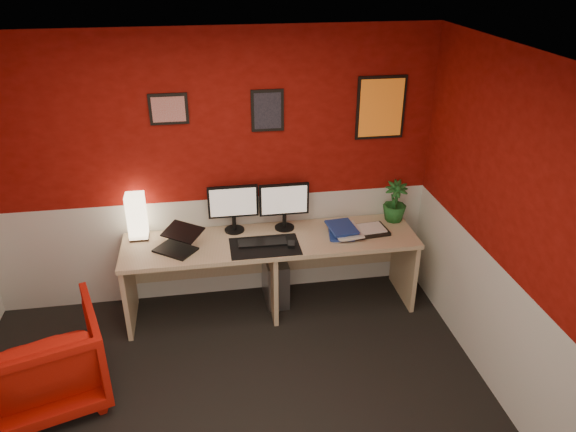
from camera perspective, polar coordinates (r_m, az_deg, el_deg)
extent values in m
cube|color=black|center=(4.15, -5.92, -21.44)|extent=(4.00, 3.50, 0.01)
cube|color=white|center=(2.84, -8.33, 14.68)|extent=(4.00, 3.50, 0.01)
cube|color=maroon|center=(4.88, -8.03, 4.42)|extent=(4.00, 0.01, 2.50)
cube|color=maroon|center=(3.91, 23.84, -3.72)|extent=(0.01, 3.50, 2.50)
cube|color=silver|center=(5.21, -7.51, -3.26)|extent=(4.00, 0.01, 1.00)
cube|color=silver|center=(4.31, 21.93, -12.39)|extent=(0.01, 3.50, 1.00)
cube|color=tan|center=(5.01, -1.73, -6.10)|extent=(2.60, 0.65, 0.73)
cube|color=#FFE5B2|center=(4.94, -15.52, -0.17)|extent=(0.16, 0.16, 0.40)
cube|color=black|center=(4.70, -11.80, -2.41)|extent=(0.40, 0.38, 0.22)
cube|color=black|center=(4.86, -5.76, 1.50)|extent=(0.45, 0.06, 0.58)
cube|color=black|center=(4.88, -0.38, 1.74)|extent=(0.45, 0.06, 0.58)
cube|color=black|center=(4.71, -2.44, -3.19)|extent=(0.60, 0.38, 0.01)
cube|color=black|center=(4.75, -2.70, -2.79)|extent=(0.42, 0.15, 0.02)
cube|color=black|center=(4.70, 0.35, -2.97)|extent=(0.08, 0.11, 0.03)
imported|color=navy|center=(4.91, 4.30, -1.81)|extent=(0.27, 0.33, 0.03)
imported|color=silver|center=(4.87, 4.82, -1.72)|extent=(0.25, 0.34, 0.02)
imported|color=navy|center=(4.86, 4.37, -1.41)|extent=(0.26, 0.33, 0.03)
cube|color=black|center=(4.99, 8.32, -1.52)|extent=(0.37, 0.28, 0.03)
imported|color=#19591E|center=(5.17, 11.13, 1.49)|extent=(0.25, 0.25, 0.39)
cube|color=#99999E|center=(5.22, -1.37, -6.48)|extent=(0.22, 0.46, 0.45)
imported|color=#B7160A|center=(4.46, -24.05, -13.54)|extent=(0.98, 0.99, 0.73)
cube|color=red|center=(4.69, -12.38, 10.87)|extent=(0.32, 0.02, 0.26)
cube|color=black|center=(4.72, -2.16, 10.96)|extent=(0.28, 0.02, 0.36)
cube|color=orange|center=(4.95, 9.68, 11.10)|extent=(0.44, 0.02, 0.56)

